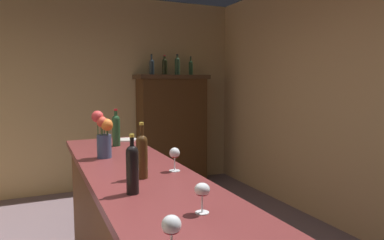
# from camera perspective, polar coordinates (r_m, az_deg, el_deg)

# --- Properties ---
(wall_back) EXTENTS (5.58, 0.12, 2.80)m
(wall_back) POSITION_cam_1_polar(r_m,az_deg,el_deg) (5.26, -22.05, 3.84)
(wall_back) COLOR tan
(wall_back) RESTS_ON ground
(display_cabinet) EXTENTS (1.08, 0.46, 1.68)m
(display_cabinet) POSITION_cam_1_polar(r_m,az_deg,el_deg) (5.32, -3.29, -1.38)
(display_cabinet) COLOR #452913
(display_cabinet) RESTS_ON ground
(wine_bottle_syrah) EXTENTS (0.07, 0.07, 0.33)m
(wine_bottle_syrah) POSITION_cam_1_polar(r_m,az_deg,el_deg) (3.14, -12.21, -1.41)
(wine_bottle_syrah) COLOR #214727
(wine_bottle_syrah) RESTS_ON bar_counter
(wine_bottle_malbec) EXTENTS (0.06, 0.06, 0.30)m
(wine_bottle_malbec) POSITION_cam_1_polar(r_m,az_deg,el_deg) (1.79, -9.65, -7.55)
(wine_bottle_malbec) COLOR black
(wine_bottle_malbec) RESTS_ON bar_counter
(wine_bottle_rose) EXTENTS (0.07, 0.07, 0.33)m
(wine_bottle_rose) POSITION_cam_1_polar(r_m,az_deg,el_deg) (2.06, -8.13, -5.51)
(wine_bottle_rose) COLOR #432B13
(wine_bottle_rose) RESTS_ON bar_counter
(wine_glass_front) EXTENTS (0.07, 0.07, 0.13)m
(wine_glass_front) POSITION_cam_1_polar(r_m,az_deg,el_deg) (1.52, 1.66, -11.49)
(wine_glass_front) COLOR white
(wine_glass_front) RESTS_ON bar_counter
(wine_glass_mid) EXTENTS (0.07, 0.07, 0.14)m
(wine_glass_mid) POSITION_cam_1_polar(r_m,az_deg,el_deg) (1.15, -3.36, -17.09)
(wine_glass_mid) COLOR white
(wine_glass_mid) RESTS_ON bar_counter
(wine_glass_rear) EXTENTS (0.07, 0.07, 0.15)m
(wine_glass_rear) POSITION_cam_1_polar(r_m,az_deg,el_deg) (2.21, -2.84, -5.61)
(wine_glass_rear) COLOR white
(wine_glass_rear) RESTS_ON bar_counter
(flower_arrangement) EXTENTS (0.15, 0.15, 0.35)m
(flower_arrangement) POSITION_cam_1_polar(r_m,az_deg,el_deg) (2.66, -14.13, -1.91)
(flower_arrangement) COLOR #39486A
(flower_arrangement) RESTS_ON bar_counter
(cheese_plate) EXTENTS (0.20, 0.20, 0.01)m
(cheese_plate) POSITION_cam_1_polar(r_m,az_deg,el_deg) (3.44, -10.58, -3.15)
(cheese_plate) COLOR white
(cheese_plate) RESTS_ON bar_counter
(display_bottle_left) EXTENTS (0.07, 0.07, 0.30)m
(display_bottle_left) POSITION_cam_1_polar(r_m,az_deg,el_deg) (5.18, -6.56, 8.67)
(display_bottle_left) COLOR #233037
(display_bottle_left) RESTS_ON display_cabinet
(display_bottle_midleft) EXTENTS (0.07, 0.07, 0.29)m
(display_bottle_midleft) POSITION_cam_1_polar(r_m,az_deg,el_deg) (5.24, -4.46, 8.77)
(display_bottle_midleft) COLOR black
(display_bottle_midleft) RESTS_ON display_cabinet
(display_bottle_center) EXTENTS (0.07, 0.07, 0.31)m
(display_bottle_center) POSITION_cam_1_polar(r_m,az_deg,el_deg) (5.31, -2.41, 8.87)
(display_bottle_center) COLOR #2A452C
(display_bottle_center) RESTS_ON display_cabinet
(display_bottle_midright) EXTENTS (0.06, 0.06, 0.28)m
(display_bottle_midright) POSITION_cam_1_polar(r_m,az_deg,el_deg) (5.40, -0.20, 8.56)
(display_bottle_midright) COLOR #1C371F
(display_bottle_midright) RESTS_ON display_cabinet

